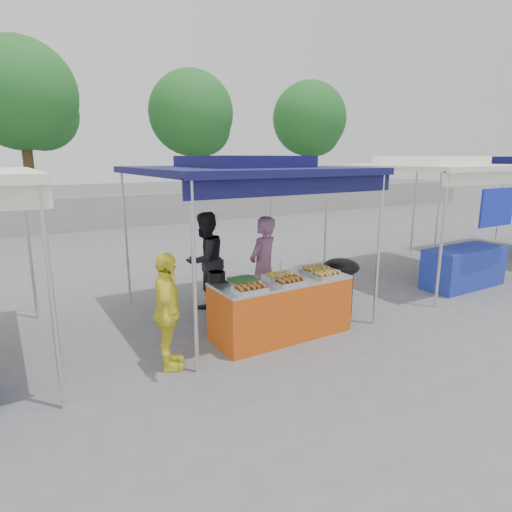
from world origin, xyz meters
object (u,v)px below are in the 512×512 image
wok_burner (340,283)px  vendor_woman (263,268)px  vendor_table (281,307)px  customer_person (168,312)px  helper_man (205,260)px  cooking_pot (217,277)px

wok_burner → vendor_woman: size_ratio=0.59×
vendor_table → customer_person: customer_person is taller
customer_person → helper_man: bearing=-15.9°
wok_burner → vendor_woman: 1.27m
cooking_pot → vendor_woman: (1.01, 0.39, -0.09)m
cooking_pot → customer_person: (-0.90, -0.50, -0.19)m
vendor_table → helper_man: size_ratio=1.21×
vendor_woman → helper_man: helper_man is taller
vendor_table → customer_person: 1.78m
wok_burner → vendor_table: bearing=-158.0°
helper_man → customer_person: (-1.34, -1.83, -0.10)m
vendor_table → customer_person: bearing=-175.8°
vendor_woman → customer_person: bearing=-0.1°
vendor_table → vendor_woman: vendor_woman is taller
helper_man → customer_person: bearing=32.6°
cooking_pot → customer_person: bearing=-151.2°
vendor_woman → vendor_table: bearing=52.5°
vendor_table → vendor_woman: (0.17, 0.76, 0.40)m
cooking_pot → wok_burner: 2.11m
vendor_woman → helper_man: (-0.57, 0.94, 0.00)m
cooking_pot → customer_person: size_ratio=0.17×
vendor_woman → customer_person: size_ratio=1.13×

